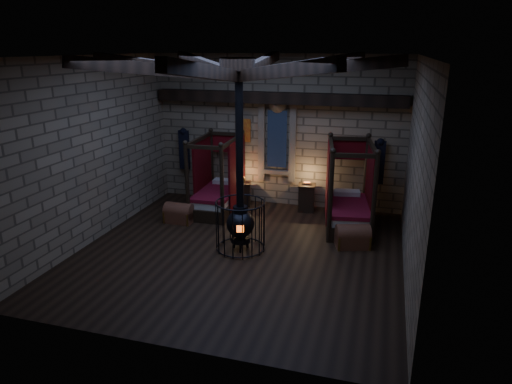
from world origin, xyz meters
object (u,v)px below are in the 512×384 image
(bed_right, at_px, (348,207))
(bed_left, at_px, (218,193))
(stove, at_px, (240,222))
(trunk_left, at_px, (179,213))
(trunk_right, at_px, (353,237))

(bed_right, bearing_deg, bed_left, 167.92)
(stove, bearing_deg, bed_right, 26.31)
(trunk_left, bearing_deg, stove, -27.67)
(bed_right, bearing_deg, trunk_left, -176.53)
(bed_right, height_order, trunk_left, bed_right)
(bed_right, distance_m, trunk_right, 1.29)
(bed_left, xyz_separation_m, bed_right, (3.57, -0.21, 0.02))
(stove, bearing_deg, trunk_left, 133.58)
(stove, bearing_deg, bed_left, 104.39)
(bed_left, bearing_deg, bed_right, -5.16)
(bed_left, height_order, bed_right, bed_right)
(bed_right, height_order, trunk_right, bed_right)
(bed_left, relative_size, trunk_right, 2.40)
(trunk_left, distance_m, stove, 2.39)
(bed_left, bearing_deg, stove, -60.24)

